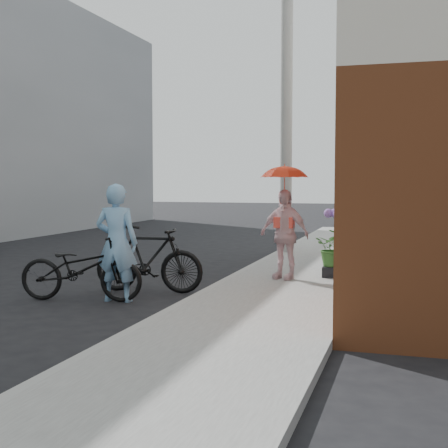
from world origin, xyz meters
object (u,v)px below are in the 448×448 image
at_px(bike_right, 149,259).
at_px(kimono_woman, 284,234).
at_px(utility_pole, 286,109).
at_px(bike_left, 81,268).
at_px(officer, 117,243).
at_px(planter, 333,272).

height_order(bike_right, kimono_woman, kimono_woman).
distance_m(utility_pole, bike_left, 7.27).
bearing_deg(utility_pole, kimono_woman, -79.15).
bearing_deg(utility_pole, officer, -102.08).
xyz_separation_m(utility_pole, bike_right, (-1.18, -5.38, -2.96)).
relative_size(utility_pole, kimono_woman, 4.54).
distance_m(utility_pole, officer, 6.88).
height_order(officer, planter, officer).
height_order(kimono_woman, planter, kimono_woman).
xyz_separation_m(officer, bike_right, (0.15, 0.84, -0.34)).
bearing_deg(bike_left, officer, -86.14).
distance_m(bike_left, kimono_woman, 3.48).
xyz_separation_m(kimono_woman, planter, (0.79, 0.45, -0.68)).
bearing_deg(officer, utility_pole, -108.20).
distance_m(bike_right, kimono_woman, 2.37).
relative_size(officer, bike_right, 0.98).
height_order(utility_pole, officer, utility_pole).
bearing_deg(officer, bike_left, 7.38).
xyz_separation_m(bike_left, kimono_woman, (2.65, 2.23, 0.40)).
xyz_separation_m(bike_right, kimono_woman, (1.97, 1.26, 0.35)).
height_order(officer, bike_left, officer).
height_order(bike_left, bike_right, bike_right).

